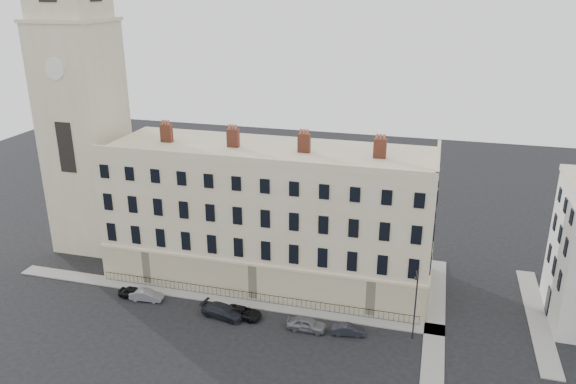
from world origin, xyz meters
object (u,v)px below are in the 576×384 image
at_px(car_a, 134,293).
at_px(car_f, 348,330).
at_px(car_d, 243,313).
at_px(car_b, 147,295).
at_px(car_c, 223,311).
at_px(car_e, 307,324).
at_px(streetlamp, 415,302).

relative_size(car_a, car_f, 1.08).
xyz_separation_m(car_d, car_f, (10.77, -0.18, -0.00)).
relative_size(car_b, car_c, 0.77).
relative_size(car_e, car_f, 1.21).
relative_size(car_b, car_d, 0.92).
bearing_deg(car_a, car_e, -92.29).
xyz_separation_m(car_c, streetlamp, (18.81, 1.20, 3.36)).
distance_m(car_d, car_f, 10.77).
height_order(car_a, car_e, car_e).
xyz_separation_m(car_a, streetlamp, (29.40, 0.21, 3.44)).
distance_m(car_c, streetlamp, 19.14).
bearing_deg(streetlamp, car_e, 179.02).
distance_m(car_b, car_e, 17.83).
bearing_deg(streetlamp, car_f, -179.12).
bearing_deg(car_d, car_b, 94.97).
bearing_deg(car_c, streetlamp, -76.73).
distance_m(car_a, car_e, 19.35).
bearing_deg(car_b, streetlamp, -94.82).
distance_m(car_d, streetlamp, 17.16).
bearing_deg(car_d, car_a, 94.67).
bearing_deg(car_b, car_a, 79.95).
height_order(car_a, car_c, car_c).
height_order(car_c, car_f, car_c).
relative_size(car_d, car_f, 1.20).
bearing_deg(car_e, car_d, 86.68).
height_order(car_c, car_e, car_c).
distance_m(car_c, car_d, 2.08).
relative_size(car_e, streetlamp, 0.54).
height_order(car_a, car_d, car_a).
height_order(car_e, car_f, car_e).
xyz_separation_m(car_a, car_f, (23.38, -0.70, -0.06)).
xyz_separation_m(car_a, car_c, (10.59, -0.99, 0.08)).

